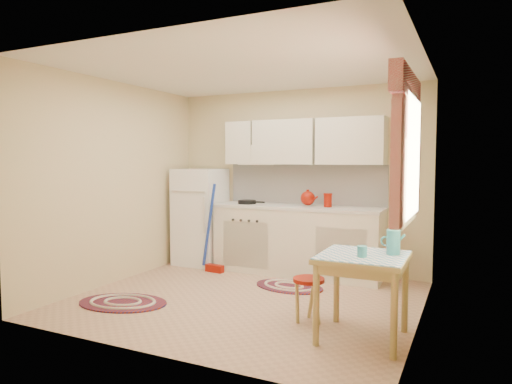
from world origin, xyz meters
TOP-DOWN VIEW (x-y plane):
  - room_shell at (0.16, 0.24)m, footprint 3.64×3.60m
  - fridge at (-1.38, 1.25)m, footprint 0.65×0.60m
  - broom at (-0.93, 0.90)m, footprint 0.29×0.15m
  - base_cabinets at (0.12, 1.30)m, footprint 2.25×0.60m
  - countertop at (0.12, 1.30)m, footprint 2.27×0.62m
  - frying_pan at (-0.61, 1.25)m, footprint 0.26×0.26m
  - red_kettle at (0.26, 1.30)m, footprint 0.26×0.25m
  - red_canister at (0.54, 1.30)m, footprint 0.12×0.12m
  - table at (1.40, -0.57)m, footprint 0.72×0.72m
  - stool at (0.85, -0.38)m, footprint 0.31×0.31m
  - coffee_pot at (1.63, -0.45)m, footprint 0.16×0.14m
  - mug at (1.41, -0.67)m, footprint 0.11×0.11m
  - rug_center at (0.26, 0.65)m, footprint 0.92×0.68m
  - rug_left at (-1.12, -0.70)m, footprint 1.08×0.83m

SIDE VIEW (x-z plane):
  - rug_center at x=0.26m, z-range 0.00..0.02m
  - rug_left at x=-1.12m, z-range 0.00..0.02m
  - stool at x=0.85m, z-range 0.00..0.42m
  - table at x=1.40m, z-range 0.00..0.72m
  - base_cabinets at x=0.12m, z-range 0.00..0.88m
  - broom at x=-0.93m, z-range 0.00..1.20m
  - fridge at x=-1.38m, z-range 0.00..1.40m
  - mug at x=1.41m, z-range 0.72..0.82m
  - coffee_pot at x=1.63m, z-range 0.72..1.01m
  - countertop at x=0.12m, z-range 0.88..0.92m
  - frying_pan at x=-0.61m, z-range 0.92..0.97m
  - red_canister at x=0.54m, z-range 0.92..1.08m
  - red_kettle at x=0.26m, z-range 0.92..1.13m
  - room_shell at x=0.16m, z-range 0.34..2.86m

